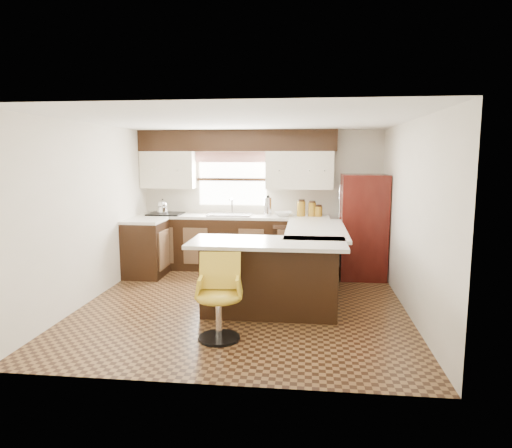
# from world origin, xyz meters

# --- Properties ---
(floor) EXTENTS (4.40, 4.40, 0.00)m
(floor) POSITION_xyz_m (0.00, 0.00, 0.00)
(floor) COLOR #49301A
(floor) RESTS_ON ground
(ceiling) EXTENTS (4.40, 4.40, 0.00)m
(ceiling) POSITION_xyz_m (0.00, 0.00, 2.40)
(ceiling) COLOR silver
(ceiling) RESTS_ON wall_back
(wall_back) EXTENTS (4.40, 0.00, 4.40)m
(wall_back) POSITION_xyz_m (0.00, 2.20, 1.20)
(wall_back) COLOR beige
(wall_back) RESTS_ON floor
(wall_front) EXTENTS (4.40, 0.00, 4.40)m
(wall_front) POSITION_xyz_m (0.00, -2.20, 1.20)
(wall_front) COLOR beige
(wall_front) RESTS_ON floor
(wall_left) EXTENTS (0.00, 4.40, 4.40)m
(wall_left) POSITION_xyz_m (-2.10, 0.00, 1.20)
(wall_left) COLOR beige
(wall_left) RESTS_ON floor
(wall_right) EXTENTS (0.00, 4.40, 4.40)m
(wall_right) POSITION_xyz_m (2.10, 0.00, 1.20)
(wall_right) COLOR beige
(wall_right) RESTS_ON floor
(base_cab_back) EXTENTS (3.30, 0.60, 0.90)m
(base_cab_back) POSITION_xyz_m (-0.45, 1.90, 0.45)
(base_cab_back) COLOR black
(base_cab_back) RESTS_ON floor
(base_cab_left) EXTENTS (0.60, 0.70, 0.90)m
(base_cab_left) POSITION_xyz_m (-1.80, 1.25, 0.45)
(base_cab_left) COLOR black
(base_cab_left) RESTS_ON floor
(counter_back) EXTENTS (3.30, 0.60, 0.04)m
(counter_back) POSITION_xyz_m (-0.45, 1.90, 0.92)
(counter_back) COLOR silver
(counter_back) RESTS_ON base_cab_back
(counter_left) EXTENTS (0.60, 0.70, 0.04)m
(counter_left) POSITION_xyz_m (-1.80, 1.25, 0.92)
(counter_left) COLOR silver
(counter_left) RESTS_ON base_cab_left
(soffit) EXTENTS (3.40, 0.35, 0.36)m
(soffit) POSITION_xyz_m (-0.40, 2.03, 2.22)
(soffit) COLOR black
(soffit) RESTS_ON wall_back
(upper_cab_left) EXTENTS (0.94, 0.35, 0.64)m
(upper_cab_left) POSITION_xyz_m (-1.62, 2.03, 1.72)
(upper_cab_left) COLOR beige
(upper_cab_left) RESTS_ON wall_back
(upper_cab_right) EXTENTS (1.14, 0.35, 0.64)m
(upper_cab_right) POSITION_xyz_m (0.68, 2.03, 1.72)
(upper_cab_right) COLOR beige
(upper_cab_right) RESTS_ON wall_back
(window_pane) EXTENTS (1.20, 0.02, 0.90)m
(window_pane) POSITION_xyz_m (-0.50, 2.18, 1.55)
(window_pane) COLOR white
(window_pane) RESTS_ON wall_back
(valance) EXTENTS (1.30, 0.06, 0.18)m
(valance) POSITION_xyz_m (-0.50, 2.14, 1.94)
(valance) COLOR #D19B93
(valance) RESTS_ON wall_back
(sink) EXTENTS (0.75, 0.45, 0.03)m
(sink) POSITION_xyz_m (-0.50, 1.88, 0.96)
(sink) COLOR #B2B2B7
(sink) RESTS_ON counter_back
(dishwasher) EXTENTS (0.58, 0.03, 0.78)m
(dishwasher) POSITION_xyz_m (0.55, 1.61, 0.43)
(dishwasher) COLOR black
(dishwasher) RESTS_ON floor
(cooktop) EXTENTS (0.58, 0.50, 0.02)m
(cooktop) POSITION_xyz_m (-1.65, 1.88, 0.96)
(cooktop) COLOR black
(cooktop) RESTS_ON counter_back
(peninsula_long) EXTENTS (0.60, 1.95, 0.90)m
(peninsula_long) POSITION_xyz_m (0.90, 0.62, 0.45)
(peninsula_long) COLOR black
(peninsula_long) RESTS_ON floor
(peninsula_return) EXTENTS (1.65, 0.60, 0.90)m
(peninsula_return) POSITION_xyz_m (0.38, -0.35, 0.45)
(peninsula_return) COLOR black
(peninsula_return) RESTS_ON floor
(counter_pen_long) EXTENTS (0.84, 1.95, 0.04)m
(counter_pen_long) POSITION_xyz_m (0.95, 0.62, 0.92)
(counter_pen_long) COLOR silver
(counter_pen_long) RESTS_ON peninsula_long
(counter_pen_return) EXTENTS (1.89, 0.84, 0.04)m
(counter_pen_return) POSITION_xyz_m (0.35, -0.44, 0.92)
(counter_pen_return) COLOR silver
(counter_pen_return) RESTS_ON peninsula_return
(refrigerator) EXTENTS (0.72, 0.69, 1.67)m
(refrigerator) POSITION_xyz_m (1.72, 1.57, 0.84)
(refrigerator) COLOR #3C0D09
(refrigerator) RESTS_ON floor
(bar_chair) EXTENTS (0.54, 0.54, 0.92)m
(bar_chair) POSITION_xyz_m (-0.09, -1.22, 0.46)
(bar_chair) COLOR gold
(bar_chair) RESTS_ON floor
(kettle) EXTENTS (0.18, 0.18, 0.25)m
(kettle) POSITION_xyz_m (-1.70, 1.88, 1.09)
(kettle) COLOR silver
(kettle) RESTS_ON cooktop
(percolator) EXTENTS (0.14, 0.14, 0.32)m
(percolator) POSITION_xyz_m (0.15, 1.90, 1.10)
(percolator) COLOR silver
(percolator) RESTS_ON counter_back
(mixing_bowl) EXTENTS (0.37, 0.37, 0.07)m
(mixing_bowl) POSITION_xyz_m (0.41, 1.90, 0.98)
(mixing_bowl) COLOR white
(mixing_bowl) RESTS_ON counter_back
(canister_large) EXTENTS (0.14, 0.14, 0.25)m
(canister_large) POSITION_xyz_m (0.72, 1.92, 1.07)
(canister_large) COLOR olive
(canister_large) RESTS_ON counter_back
(canister_med) EXTENTS (0.13, 0.13, 0.23)m
(canister_med) POSITION_xyz_m (0.90, 1.92, 1.06)
(canister_med) COLOR olive
(canister_med) RESTS_ON counter_back
(canister_small) EXTENTS (0.14, 0.14, 0.17)m
(canister_small) POSITION_xyz_m (1.01, 1.92, 1.03)
(canister_small) COLOR olive
(canister_small) RESTS_ON counter_back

